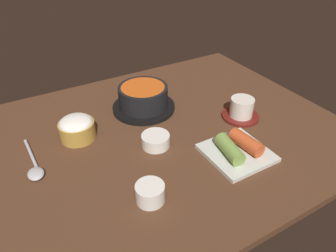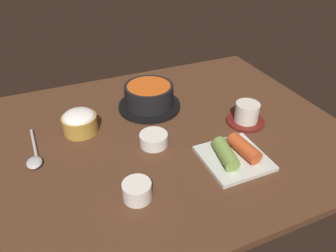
{
  "view_description": "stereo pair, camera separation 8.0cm",
  "coord_description": "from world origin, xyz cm",
  "px_view_note": "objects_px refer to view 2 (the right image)",
  "views": [
    {
      "loc": [
        -31.04,
        -59.25,
        51.11
      ],
      "look_at": [
        2.0,
        -2.0,
        5.0
      ],
      "focal_mm": 32.84,
      "sensor_mm": 36.0,
      "label": 1
    },
    {
      "loc": [
        -23.83,
        -62.85,
        51.11
      ],
      "look_at": [
        2.0,
        -2.0,
        5.0
      ],
      "focal_mm": 32.84,
      "sensor_mm": 36.0,
      "label": 2
    }
  ],
  "objects_px": {
    "tea_cup_with_saucer": "(246,114)",
    "kimchi_plate": "(234,154)",
    "rice_bowl": "(80,121)",
    "stone_pot": "(149,97)",
    "banchan_cup_center": "(154,139)",
    "spoon": "(34,157)",
    "side_bowl_near": "(137,190)"
  },
  "relations": [
    {
      "from": "spoon",
      "to": "rice_bowl",
      "type": "bearing_deg",
      "value": 30.21
    },
    {
      "from": "rice_bowl",
      "to": "tea_cup_with_saucer",
      "type": "bearing_deg",
      "value": -17.68
    },
    {
      "from": "kimchi_plate",
      "to": "spoon",
      "type": "bearing_deg",
      "value": 156.7
    },
    {
      "from": "rice_bowl",
      "to": "tea_cup_with_saucer",
      "type": "xyz_separation_m",
      "value": [
        0.44,
        -0.14,
        -0.0
      ]
    },
    {
      "from": "side_bowl_near",
      "to": "banchan_cup_center",
      "type": "bearing_deg",
      "value": 58.39
    },
    {
      "from": "banchan_cup_center",
      "to": "kimchi_plate",
      "type": "bearing_deg",
      "value": -40.13
    },
    {
      "from": "tea_cup_with_saucer",
      "to": "side_bowl_near",
      "type": "xyz_separation_m",
      "value": [
        -0.37,
        -0.15,
        -0.01
      ]
    },
    {
      "from": "kimchi_plate",
      "to": "banchan_cup_center",
      "type": "bearing_deg",
      "value": 139.87
    },
    {
      "from": "tea_cup_with_saucer",
      "to": "kimchi_plate",
      "type": "height_order",
      "value": "tea_cup_with_saucer"
    },
    {
      "from": "tea_cup_with_saucer",
      "to": "spoon",
      "type": "height_order",
      "value": "tea_cup_with_saucer"
    },
    {
      "from": "stone_pot",
      "to": "side_bowl_near",
      "type": "bearing_deg",
      "value": -114.14
    },
    {
      "from": "stone_pot",
      "to": "rice_bowl",
      "type": "bearing_deg",
      "value": -168.38
    },
    {
      "from": "banchan_cup_center",
      "to": "side_bowl_near",
      "type": "bearing_deg",
      "value": -121.61
    },
    {
      "from": "side_bowl_near",
      "to": "tea_cup_with_saucer",
      "type": "bearing_deg",
      "value": 21.68
    },
    {
      "from": "tea_cup_with_saucer",
      "to": "banchan_cup_center",
      "type": "relative_size",
      "value": 1.47
    },
    {
      "from": "stone_pot",
      "to": "tea_cup_with_saucer",
      "type": "relative_size",
      "value": 1.77
    },
    {
      "from": "tea_cup_with_saucer",
      "to": "kimchi_plate",
      "type": "bearing_deg",
      "value": -133.77
    },
    {
      "from": "tea_cup_with_saucer",
      "to": "kimchi_plate",
      "type": "distance_m",
      "value": 0.17
    },
    {
      "from": "spoon",
      "to": "banchan_cup_center",
      "type": "bearing_deg",
      "value": -11.63
    },
    {
      "from": "rice_bowl",
      "to": "spoon",
      "type": "height_order",
      "value": "rice_bowl"
    },
    {
      "from": "spoon",
      "to": "tea_cup_with_saucer",
      "type": "bearing_deg",
      "value": -6.76
    },
    {
      "from": "stone_pot",
      "to": "kimchi_plate",
      "type": "distance_m",
      "value": 0.32
    },
    {
      "from": "banchan_cup_center",
      "to": "spoon",
      "type": "relative_size",
      "value": 0.43
    },
    {
      "from": "rice_bowl",
      "to": "kimchi_plate",
      "type": "height_order",
      "value": "rice_bowl"
    },
    {
      "from": "tea_cup_with_saucer",
      "to": "spoon",
      "type": "bearing_deg",
      "value": 173.24
    },
    {
      "from": "tea_cup_with_saucer",
      "to": "rice_bowl",
      "type": "bearing_deg",
      "value": 162.32
    },
    {
      "from": "tea_cup_with_saucer",
      "to": "spoon",
      "type": "distance_m",
      "value": 0.56
    },
    {
      "from": "rice_bowl",
      "to": "spoon",
      "type": "bearing_deg",
      "value": -149.79
    },
    {
      "from": "tea_cup_with_saucer",
      "to": "side_bowl_near",
      "type": "height_order",
      "value": "tea_cup_with_saucer"
    },
    {
      "from": "banchan_cup_center",
      "to": "kimchi_plate",
      "type": "height_order",
      "value": "kimchi_plate"
    },
    {
      "from": "tea_cup_with_saucer",
      "to": "banchan_cup_center",
      "type": "xyz_separation_m",
      "value": [
        -0.27,
        0.01,
        -0.01
      ]
    },
    {
      "from": "banchan_cup_center",
      "to": "spoon",
      "type": "distance_m",
      "value": 0.29
    }
  ]
}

